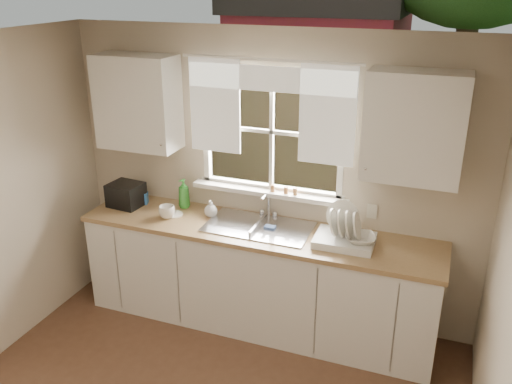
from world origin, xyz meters
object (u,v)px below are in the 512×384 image
at_px(black_appliance, 126,195).
at_px(soap_bottle_a, 184,193).
at_px(cup, 167,212).
at_px(dish_rack, 345,235).

bearing_deg(black_appliance, soap_bottle_a, 21.62).
height_order(cup, black_appliance, black_appliance).
height_order(dish_rack, soap_bottle_a, dish_rack).
height_order(dish_rack, black_appliance, dish_rack).
distance_m(dish_rack, soap_bottle_a, 1.52).
bearing_deg(soap_bottle_a, black_appliance, -142.81).
xyz_separation_m(soap_bottle_a, cup, (-0.03, -0.26, -0.08)).
bearing_deg(soap_bottle_a, cup, -76.53).
xyz_separation_m(dish_rack, soap_bottle_a, (-1.50, 0.19, 0.06)).
relative_size(dish_rack, soap_bottle_a, 1.74).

